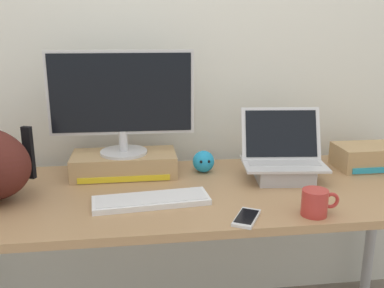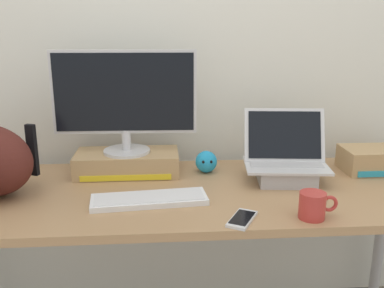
% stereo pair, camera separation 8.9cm
% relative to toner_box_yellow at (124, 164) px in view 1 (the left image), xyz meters
% --- Properties ---
extents(back_wall, '(7.00, 0.10, 2.60)m').
position_rel_toner_box_yellow_xyz_m(back_wall, '(0.26, 0.25, 0.50)').
color(back_wall, silver).
rests_on(back_wall, ground).
extents(desk, '(2.02, 0.71, 0.75)m').
position_rel_toner_box_yellow_xyz_m(desk, '(0.26, -0.21, -0.11)').
color(desk, '#A87F56').
rests_on(desk, ground).
extents(toner_box_yellow, '(0.43, 0.21, 0.09)m').
position_rel_toner_box_yellow_xyz_m(toner_box_yellow, '(0.00, 0.00, 0.00)').
color(toner_box_yellow, tan).
rests_on(toner_box_yellow, desk).
extents(desktop_monitor, '(0.58, 0.19, 0.42)m').
position_rel_toner_box_yellow_xyz_m(desktop_monitor, '(-0.00, -0.00, 0.27)').
color(desktop_monitor, silver).
rests_on(desktop_monitor, toner_box_yellow).
extents(open_laptop, '(0.35, 0.26, 0.28)m').
position_rel_toner_box_yellow_xyz_m(open_laptop, '(0.64, -0.13, 0.01)').
color(open_laptop, '#ADADB2').
rests_on(open_laptop, desk).
extents(external_keyboard, '(0.42, 0.17, 0.02)m').
position_rel_toner_box_yellow_xyz_m(external_keyboard, '(0.10, -0.32, -0.03)').
color(external_keyboard, white).
rests_on(external_keyboard, desk).
extents(coffee_mug, '(0.13, 0.09, 0.09)m').
position_rel_toner_box_yellow_xyz_m(coffee_mug, '(0.63, -0.49, -0.00)').
color(coffee_mug, '#B2332D').
rests_on(coffee_mug, desk).
extents(cell_phone, '(0.12, 0.15, 0.01)m').
position_rel_toner_box_yellow_xyz_m(cell_phone, '(0.40, -0.49, -0.04)').
color(cell_phone, silver).
rests_on(cell_phone, desk).
extents(plush_toy, '(0.09, 0.09, 0.09)m').
position_rel_toner_box_yellow_xyz_m(plush_toy, '(0.33, -0.01, 0.00)').
color(plush_toy, '#2393CC').
rests_on(plush_toy, desk).
extents(toner_box_cyan, '(0.32, 0.18, 0.10)m').
position_rel_toner_box_yellow_xyz_m(toner_box_cyan, '(1.08, -0.05, 0.00)').
color(toner_box_cyan, tan).
rests_on(toner_box_cyan, desk).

